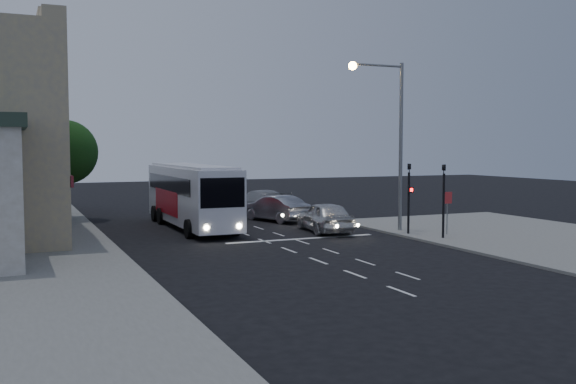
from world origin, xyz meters
name	(u,v)px	position (x,y,z in m)	size (l,w,h in m)	color
ground	(280,247)	(0.00, 0.00, 0.00)	(120.00, 120.00, 0.00)	black
sidewalk_near	(558,241)	(13.00, -4.00, 0.06)	(12.00, 24.00, 0.12)	slate
road_markings	(278,236)	(1.29, 3.31, 0.00)	(8.00, 30.55, 0.01)	silver
tour_bus	(191,194)	(-1.92, 8.53, 1.96)	(2.80, 11.81, 3.62)	silver
car_suv	(325,217)	(4.24, 3.80, 0.84)	(1.98, 4.93, 1.68)	silver
car_sedan_a	(275,208)	(3.74, 9.70, 0.81)	(1.71, 4.91, 1.62)	#9D9DA4
car_sedan_b	(260,202)	(4.55, 14.38, 0.84)	(2.34, 5.76, 1.67)	gray
car_sedan_c	(227,198)	(3.82, 19.57, 0.72)	(2.40, 5.21, 1.45)	#A5A5BA
car_extra	(210,193)	(4.17, 25.15, 0.72)	(1.52, 4.37, 1.44)	silver
traffic_signal_main	(409,190)	(7.60, 0.78, 2.42)	(0.25, 0.35, 4.10)	black
traffic_signal_side	(444,192)	(8.30, -1.20, 2.42)	(0.18, 0.15, 4.10)	black
regulatory_sign	(448,206)	(9.30, -0.24, 1.60)	(0.45, 0.12, 2.20)	slate
streetlight	(391,126)	(7.34, 2.20, 5.73)	(3.32, 0.44, 9.00)	slate
street_tree	(65,149)	(-8.21, 15.02, 4.50)	(4.00, 4.00, 6.20)	black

